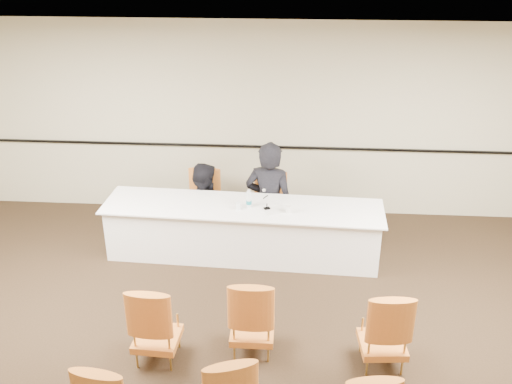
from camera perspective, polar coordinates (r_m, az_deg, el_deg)
ceiling at (r=4.44m, az=-0.77°, el=9.44°), size 10.00×10.00×0.00m
wall_back at (r=8.70m, az=1.49°, el=7.09°), size 10.00×0.04×3.00m
wall_rail at (r=8.80m, az=1.45°, el=4.53°), size 9.80×0.04×0.03m
panel_table at (r=7.87m, az=-1.33°, el=-3.88°), size 3.82×1.04×0.76m
panelist_main at (r=8.28m, az=1.33°, el=-1.37°), size 0.80×0.61×1.96m
panelist_main_chair at (r=8.29m, az=1.33°, el=-1.54°), size 0.52×0.52×0.95m
panelist_second at (r=8.49m, az=-5.30°, el=-2.14°), size 0.89×0.76×1.60m
panelist_second_chair at (r=8.42m, az=-5.34°, el=-1.19°), size 0.52×0.52×0.95m
papers at (r=7.58m, az=1.90°, el=-1.83°), size 0.37×0.33×0.00m
microphone at (r=7.56m, az=1.10°, el=-0.88°), size 0.15×0.20×0.25m
water_bottle at (r=7.61m, az=-0.71°, el=-0.65°), size 0.09×0.09×0.25m
drinking_glass at (r=7.58m, az=-1.77°, el=-1.43°), size 0.07×0.07×0.10m
coffee_cup at (r=7.50m, az=3.29°, el=-1.66°), size 0.11×0.11×0.13m
aud_chair_front_left at (r=6.15m, az=-9.98°, el=-12.61°), size 0.52×0.52×0.95m
aud_chair_front_mid at (r=6.15m, az=-0.36°, el=-12.12°), size 0.50×0.50×0.95m
aud_chair_front_right at (r=6.13m, az=12.68°, el=-13.00°), size 0.54×0.54×0.95m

